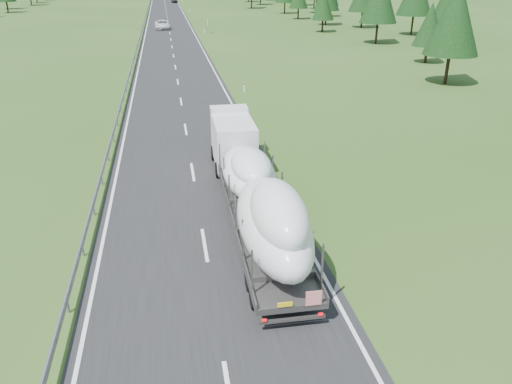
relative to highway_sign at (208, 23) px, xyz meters
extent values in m
plane|color=#2B4918|center=(-7.20, -80.00, -1.81)|extent=(400.00, 400.00, 0.00)
cube|color=black|center=(-7.20, 20.00, -1.80)|extent=(10.00, 400.00, 0.02)
cube|color=slate|center=(-12.50, 20.00, -1.21)|extent=(0.08, 400.00, 0.32)
cylinder|color=slate|center=(-12.50, -80.00, -1.51)|extent=(0.10, 0.10, 0.60)
cube|color=silver|center=(-0.70, -50.00, -1.31)|extent=(0.12, 0.07, 1.00)
cube|color=black|center=(-0.70, -50.00, -0.99)|extent=(0.13, 0.08, 0.12)
cube|color=silver|center=(-0.70, 0.00, -1.31)|extent=(0.12, 0.07, 1.00)
cube|color=black|center=(-0.70, 0.00, -0.99)|extent=(0.13, 0.08, 0.12)
cube|color=silver|center=(-0.70, 50.00, -1.31)|extent=(0.12, 0.07, 1.00)
cube|color=black|center=(-0.70, 50.00, -0.99)|extent=(0.13, 0.08, 0.12)
cube|color=silver|center=(-0.70, 100.00, -1.31)|extent=(0.12, 0.07, 1.00)
cylinder|color=slate|center=(0.00, 0.00, -0.81)|extent=(0.08, 0.08, 2.00)
cube|color=silver|center=(0.00, 0.00, 0.19)|extent=(0.05, 0.90, 1.20)
cylinder|color=black|center=(35.95, -23.52, 0.09)|extent=(0.36, 0.36, 3.80)
cylinder|color=black|center=(37.21, -9.28, 0.25)|extent=(0.36, 0.36, 4.11)
cylinder|color=black|center=(32.52, 4.09, 0.08)|extent=(0.36, 0.36, 3.78)
cylinder|color=black|center=(40.08, 15.92, -0.02)|extent=(0.36, 0.36, 3.58)
cylinder|color=black|center=(33.83, 30.42, -0.27)|extent=(0.36, 0.36, 3.08)
cylinder|color=black|center=(33.81, 41.98, 0.19)|extent=(0.36, 0.36, 4.00)
cylinder|color=black|center=(37.81, 57.84, -0.28)|extent=(0.36, 0.36, 3.07)
cylinder|color=black|center=(21.35, -50.06, 0.02)|extent=(0.36, 0.36, 3.65)
cone|color=black|center=(21.35, -50.06, 5.09)|extent=(5.68, 5.68, 7.61)
cylinder|color=black|center=(25.49, -37.50, -0.52)|extent=(0.36, 0.36, 2.58)
cone|color=black|center=(25.49, -37.50, 3.06)|extent=(4.01, 4.01, 5.37)
cylinder|color=black|center=(26.25, -18.89, 0.13)|extent=(0.36, 0.36, 3.88)
cylinder|color=black|center=(22.19, -1.93, -0.47)|extent=(0.36, 0.36, 2.68)
cone|color=black|center=(22.19, -1.93, 3.26)|extent=(4.17, 4.17, 5.59)
cylinder|color=black|center=(26.78, 10.59, -0.01)|extent=(0.36, 0.36, 3.59)
cylinder|color=black|center=(24.28, 25.01, -0.33)|extent=(0.36, 0.36, 2.95)
cylinder|color=black|center=(24.70, 41.38, -0.12)|extent=(0.36, 0.36, 3.39)
cylinder|color=black|center=(18.90, 61.33, 0.11)|extent=(0.36, 0.36, 3.83)
cylinder|color=black|center=(-50.80, 57.84, -0.10)|extent=(0.36, 0.36, 3.43)
cylinder|color=black|center=(-54.51, 71.92, -0.08)|extent=(0.36, 0.36, 3.46)
cube|color=silver|center=(-4.60, -70.76, -0.01)|extent=(2.42, 4.76, 2.65)
cube|color=black|center=(-4.60, -68.34, 0.46)|extent=(2.18, 0.10, 1.33)
cube|color=silver|center=(-4.60, -68.68, 1.46)|extent=(2.38, 1.16, 0.28)
cube|color=#565251|center=(-4.60, -71.71, -1.29)|extent=(2.40, 2.87, 0.24)
cylinder|color=black|center=(-5.69, -69.05, -1.33)|extent=(0.34, 0.95, 0.95)
cylinder|color=black|center=(-3.51, -69.05, -1.33)|extent=(0.34, 0.95, 0.95)
cylinder|color=black|center=(-5.69, -72.08, -1.33)|extent=(0.34, 0.95, 0.95)
cylinder|color=black|center=(-3.51, -72.08, -1.33)|extent=(0.34, 0.95, 0.95)
cube|color=#565251|center=(-4.60, -79.75, -0.94)|extent=(2.71, 13.28, 0.25)
cube|color=#565251|center=(-5.86, -79.75, -0.70)|extent=(0.21, 13.25, 0.23)
cube|color=#565251|center=(-3.34, -79.75, -0.70)|extent=(0.21, 13.25, 0.23)
cube|color=#565251|center=(-5.86, -85.43, 0.09)|extent=(0.07, 0.07, 1.80)
cube|color=#565251|center=(-3.34, -85.43, 0.09)|extent=(0.07, 0.07, 1.80)
cube|color=#565251|center=(-5.86, -83.16, 0.09)|extent=(0.07, 0.07, 1.80)
cube|color=#565251|center=(-3.34, -83.16, 0.09)|extent=(0.07, 0.07, 1.80)
cube|color=#565251|center=(-5.86, -80.89, 0.09)|extent=(0.07, 0.07, 1.80)
cube|color=#565251|center=(-3.34, -80.89, 0.09)|extent=(0.07, 0.07, 1.80)
cube|color=#565251|center=(-5.86, -78.62, 0.09)|extent=(0.07, 0.07, 1.80)
cube|color=#565251|center=(-3.34, -78.62, 0.09)|extent=(0.07, 0.07, 1.80)
cube|color=#565251|center=(-5.86, -76.34, 0.09)|extent=(0.07, 0.07, 1.80)
cube|color=#565251|center=(-3.34, -76.34, 0.09)|extent=(0.07, 0.07, 1.80)
cube|color=#565251|center=(-5.86, -74.07, 0.09)|extent=(0.07, 0.07, 1.80)
cube|color=#565251|center=(-3.34, -74.07, 0.09)|extent=(0.07, 0.07, 1.80)
cylinder|color=black|center=(-5.64, -84.87, -1.33)|extent=(0.39, 0.95, 0.95)
cylinder|color=black|center=(-3.56, -84.87, -1.33)|extent=(0.39, 0.95, 0.95)
cylinder|color=black|center=(-5.64, -83.73, -1.33)|extent=(0.39, 0.95, 0.95)
cylinder|color=black|center=(-3.56, -83.73, -1.33)|extent=(0.39, 0.95, 0.95)
cube|color=#565251|center=(-4.60, -86.33, -1.38)|extent=(2.37, 0.14, 0.11)
cube|color=red|center=(-3.89, -86.40, -0.53)|extent=(0.57, 0.04, 0.57)
cube|color=yellow|center=(-4.88, -86.40, -0.67)|extent=(0.52, 0.04, 0.17)
cube|color=red|center=(-5.59, -86.40, -1.24)|extent=(0.17, 0.06, 0.09)
cube|color=red|center=(-3.61, -86.40, -1.24)|extent=(0.17, 0.06, 0.09)
ellipsoid|color=white|center=(-4.60, -82.78, 0.50)|extent=(2.75, 7.58, 2.63)
ellipsoid|color=white|center=(-4.60, -83.73, 1.42)|extent=(2.08, 4.80, 2.11)
ellipsoid|color=white|center=(-4.60, -76.34, 0.13)|extent=(2.71, 6.52, 1.88)
ellipsoid|color=white|center=(-4.60, -77.16, 0.78)|extent=(2.05, 4.14, 1.50)
imported|color=white|center=(-8.52, 8.88, -0.94)|extent=(3.05, 6.32, 1.73)
imported|color=black|center=(-3.82, 92.81, -1.01)|extent=(2.36, 4.88, 1.61)
camera|label=1|loc=(-8.34, -99.80, 9.73)|focal=35.00mm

